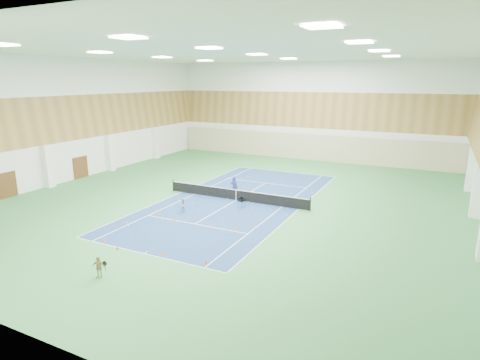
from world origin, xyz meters
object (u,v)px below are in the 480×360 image
tennis_net (236,194)px  ball_cart (242,203)px  child_apron (99,267)px  child_court (183,205)px  coach (234,187)px

tennis_net → ball_cart: bearing=-50.9°
child_apron → ball_cart: (1.49, 13.56, -0.17)m
ball_cart → tennis_net: bearing=140.5°
child_court → child_apron: 10.67m
tennis_net → child_court: (-2.13, -4.66, 0.03)m
tennis_net → child_apron: size_ratio=11.23×
tennis_net → child_court: bearing=-114.5°
child_court → ball_cart: child_court is taller
child_court → child_apron: size_ratio=1.01×
child_court → child_apron: bearing=-123.0°
tennis_net → child_apron: 15.16m
tennis_net → coach: (-0.56, 0.77, 0.36)m
coach → child_court: coach is taller
tennis_net → child_court: size_ratio=11.13×
coach → child_apron: size_ratio=1.59×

